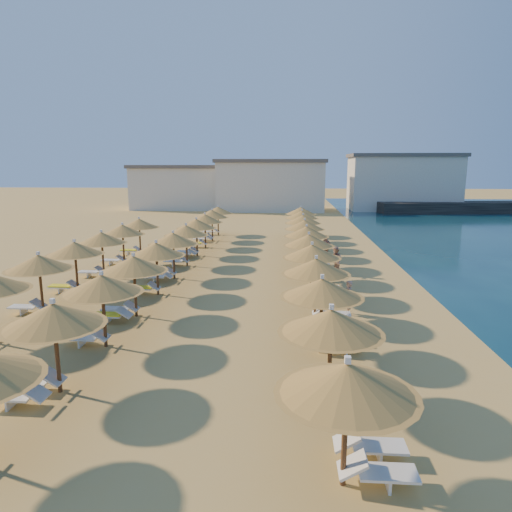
# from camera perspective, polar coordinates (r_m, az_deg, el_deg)

# --- Properties ---
(ground) EXTENTS (220.00, 220.00, 0.00)m
(ground) POSITION_cam_1_polar(r_m,az_deg,el_deg) (22.85, -2.97, -5.13)
(ground) COLOR tan
(ground) RESTS_ON ground
(jetty) EXTENTS (30.26, 7.44, 1.50)m
(jetty) POSITION_cam_1_polar(r_m,az_deg,el_deg) (70.79, 26.88, 5.44)
(jetty) COLOR black
(jetty) RESTS_ON ground
(hotel_blocks) EXTENTS (47.69, 10.31, 8.10)m
(hotel_blocks) POSITION_cam_1_polar(r_m,az_deg,el_deg) (67.97, 4.66, 8.91)
(hotel_blocks) COLOR silver
(hotel_blocks) RESTS_ON ground
(parasol_row_east) EXTENTS (2.90, 36.70, 2.81)m
(parasol_row_east) POSITION_cam_1_polar(r_m,az_deg,el_deg) (25.64, 6.62, 1.87)
(parasol_row_east) COLOR brown
(parasol_row_east) RESTS_ON ground
(parasol_row_west) EXTENTS (2.90, 36.70, 2.81)m
(parasol_row_west) POSITION_cam_1_polar(r_m,az_deg,el_deg) (26.43, -10.32, 2.05)
(parasol_row_west) COLOR brown
(parasol_row_west) RESTS_ON ground
(parasol_row_inland) EXTENTS (2.90, 19.80, 2.81)m
(parasol_row_inland) POSITION_cam_1_polar(r_m,az_deg,el_deg) (26.23, -20.14, 1.47)
(parasol_row_inland) COLOR brown
(parasol_row_inland) RESTS_ON ground
(loungers) EXTENTS (14.89, 35.30, 0.66)m
(loungers) POSITION_cam_1_polar(r_m,az_deg,el_deg) (26.02, -4.82, -2.33)
(loungers) COLOR white
(loungers) RESTS_ON ground
(beachgoer_c) EXTENTS (1.06, 0.96, 1.73)m
(beachgoer_c) POSITION_cam_1_polar(r_m,az_deg,el_deg) (31.97, 8.69, 1.09)
(beachgoer_c) COLOR tan
(beachgoer_c) RESTS_ON ground
(beachgoer_a) EXTENTS (0.39, 0.58, 1.53)m
(beachgoer_a) POSITION_cam_1_polar(r_m,az_deg,el_deg) (20.39, 11.43, -5.14)
(beachgoer_a) COLOR tan
(beachgoer_a) RESTS_ON ground
(beachgoer_b) EXTENTS (0.86, 0.98, 1.72)m
(beachgoer_b) POSITION_cam_1_polar(r_m,az_deg,el_deg) (27.49, 9.90, -0.62)
(beachgoer_b) COLOR tan
(beachgoer_b) RESTS_ON ground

